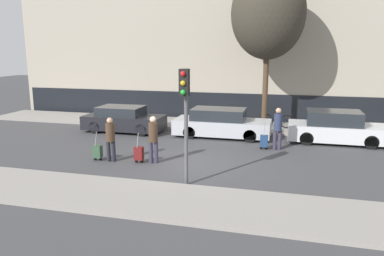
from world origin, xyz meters
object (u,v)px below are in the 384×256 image
Objects in this scene: parked_car_1 at (221,124)px; parked_bicycle at (277,121)px; pedestrian_left at (110,137)px; trolley_left at (98,152)px; trolley_center at (139,153)px; parked_car_2 at (336,128)px; pedestrian_center at (153,137)px; traffic_light at (185,104)px; bare_tree_near_crossing at (268,14)px; parked_car_0 at (124,120)px; trolley_right at (264,141)px; pedestrian_right at (278,126)px.

parked_bicycle is at bearing 41.32° from parked_car_1.
pedestrian_left is 1.49× the size of trolley_left.
parked_bicycle is (4.75, 7.26, 0.13)m from trolley_center.
trolley_left is at bearing -149.72° from parked_car_2.
trolley_left is 9.76m from parked_bicycle.
parked_car_1 is 5.49m from trolley_center.
pedestrian_center is at bearing 6.69° from trolley_left.
traffic_light reaches higher than trolley_left.
traffic_light is at bearing -125.87° from parked_car_2.
trolley_center is 0.14× the size of bare_tree_near_crossing.
pedestrian_center is (1.63, 0.21, 0.05)m from pedestrian_left.
parked_car_0 is 0.88× the size of parked_car_1.
trolley_right is (6.03, 3.25, 0.01)m from trolley_left.
parked_car_2 reaches higher than trolley_right.
pedestrian_right reaches higher than trolley_right.
parked_bicycle is (2.54, 2.24, -0.16)m from parked_car_1.
parked_car_2 reaches higher than trolley_center.
trolley_center is 5.39m from trolley_right.
parked_bicycle is at bearing 80.99° from pedestrian_right.
traffic_light is at bearing -38.94° from trolley_center.
pedestrian_right is (4.93, 3.24, 0.66)m from trolley_center.
parked_car_1 is 5.95m from bare_tree_near_crossing.
trolley_right is (2.19, -1.89, -0.28)m from parked_car_1.
trolley_center is 8.67m from parked_bicycle.
parked_car_0 is 2.27× the size of pedestrian_right.
pedestrian_right reaches higher than parked_car_1.
pedestrian_right is 0.50× the size of traffic_light.
trolley_center is 0.64× the size of pedestrian_right.
pedestrian_right is at bearing 11.66° from trolley_right.
pedestrian_left reaches higher than parked_car_2.
pedestrian_right reaches higher than parked_car_0.
parked_car_0 is at bearing 105.49° from pedestrian_left.
pedestrian_left is 6.88m from pedestrian_right.
pedestrian_left is at bearing 4.30° from trolley_left.
parked_car_0 is 8.01m from pedestrian_right.
pedestrian_left is 0.95× the size of parked_bicycle.
trolley_left is at bearing 156.11° from traffic_light.
parked_car_2 is at bearing 54.13° from traffic_light.
trolley_right is at bearing -40.84° from parked_car_1.
traffic_light reaches higher than parked_car_2.
parked_car_2 is at bearing 1.38° from parked_car_0.
traffic_light is (-5.11, -7.06, 1.91)m from parked_car_2.
parked_bicycle is (-2.69, 2.08, -0.19)m from parked_car_2.
trolley_left is 0.64× the size of pedestrian_center.
parked_car_0 is 10.33m from parked_car_2.
traffic_light reaches higher than pedestrian_right.
pedestrian_right is (7.82, -1.69, 0.40)m from parked_car_0.
parked_car_0 is 3.52× the size of trolley_right.
trolley_center is 0.32× the size of traffic_light.
parked_car_1 reaches higher than trolley_center.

